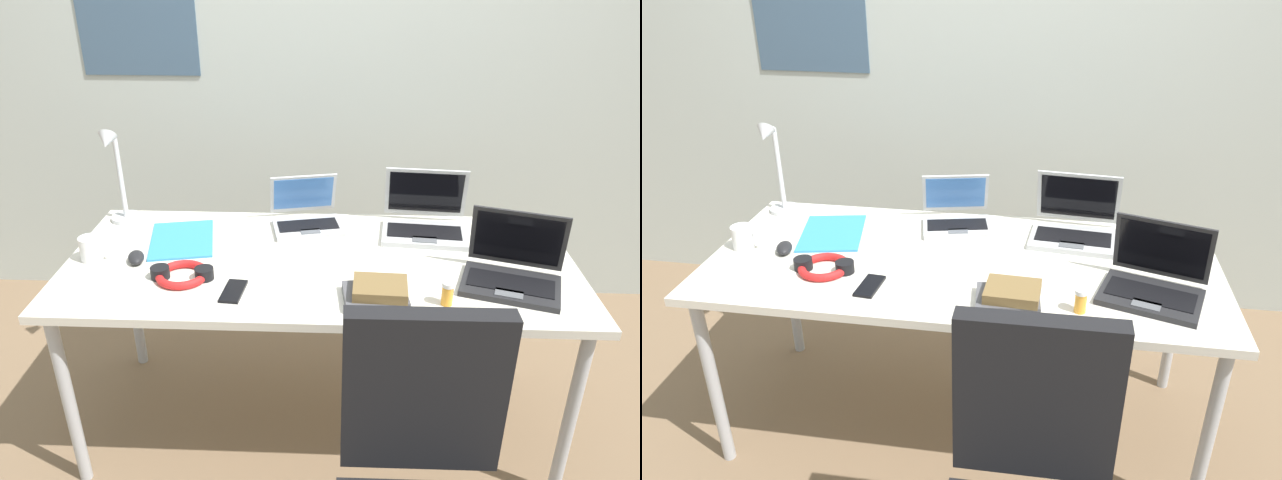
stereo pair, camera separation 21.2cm
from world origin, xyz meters
TOP-DOWN VIEW (x-y plane):
  - ground_plane at (0.00, 0.00)m, footprint 12.00×12.00m
  - wall_back at (-0.00, 1.10)m, footprint 6.00×0.13m
  - desk at (0.00, 0.00)m, footprint 1.80×0.80m
  - desk_lamp at (-0.80, 0.28)m, footprint 0.12×0.18m
  - laptop_near_lamp at (0.64, -0.13)m, footprint 0.37×0.33m
  - laptop_front_right at (-0.07, 0.28)m, footprint 0.31×0.30m
  - laptop_near_mouse at (0.39, 0.25)m, footprint 0.34×0.31m
  - computer_mouse at (-0.65, -0.04)m, footprint 0.08×0.11m
  - cell_phone at (-0.27, -0.23)m, footprint 0.08×0.14m
  - headphones at (-0.46, -0.15)m, footprint 0.21×0.18m
  - pill_bottle at (0.41, -0.27)m, footprint 0.04×0.04m
  - book_stack at (0.19, -0.26)m, footprint 0.21×0.17m
  - paper_folder_near_lamp at (-0.53, 0.13)m, footprint 0.29×0.35m
  - coffee_mug at (-0.81, -0.03)m, footprint 0.11×0.08m

SIDE VIEW (x-z plane):
  - ground_plane at x=0.00m, z-range 0.00..0.00m
  - desk at x=0.00m, z-range 0.31..1.05m
  - paper_folder_near_lamp at x=-0.53m, z-range 0.74..0.75m
  - cell_phone at x=-0.27m, z-range 0.74..0.75m
  - headphones at x=-0.46m, z-range 0.74..0.78m
  - computer_mouse at x=-0.65m, z-range 0.74..0.77m
  - book_stack at x=0.19m, z-range 0.74..0.80m
  - laptop_front_right at x=-0.07m, z-range 0.68..0.88m
  - pill_bottle at x=0.41m, z-range 0.74..0.82m
  - coffee_mug at x=-0.81m, z-range 0.74..0.83m
  - laptop_near_lamp at x=0.64m, z-range 0.67..0.90m
  - laptop_near_mouse at x=0.39m, z-range 0.67..0.90m
  - desk_lamp at x=-0.80m, z-range 0.74..1.14m
  - wall_back at x=0.00m, z-range 0.00..2.60m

